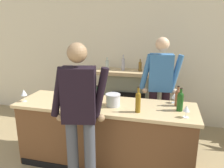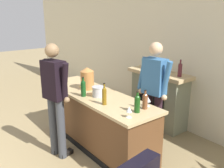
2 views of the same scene
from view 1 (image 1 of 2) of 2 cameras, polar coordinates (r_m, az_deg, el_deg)
The scene contains 14 objects.
wall_back_panel at distance 4.62m, azimuth 4.70°, elevation 7.10°, with size 12.00×0.07×2.75m.
bar_counter at distance 3.28m, azimuth -1.85°, elevation -12.97°, with size 2.52×0.76×0.94m.
fireplace_stone at distance 4.54m, azimuth 4.77°, elevation -3.35°, with size 1.34×0.52×1.45m.
person_customer at distance 2.46m, azimuth -8.40°, elevation -8.63°, with size 0.65×0.36×1.85m.
person_bartender at distance 3.55m, azimuth 12.38°, elevation -1.37°, with size 0.66×0.34×1.85m.
copper_dispenser at distance 3.16m, azimuth -7.46°, elevation -1.01°, with size 0.24×0.28×0.40m.
ice_bucket_steel at distance 2.99m, azimuth 0.24°, elevation -4.18°, with size 0.20×0.20×0.17m.
wine_bottle_port_short at distance 2.84m, azimuth -3.85°, elevation -3.90°, with size 0.08×0.08×0.33m.
wine_bottle_merlot_tall at distance 3.11m, azimuth 16.79°, elevation -3.24°, with size 0.08×0.08×0.28m.
wine_bottle_chardonnay_pale at distance 2.94m, azimuth 17.39°, elevation -4.14°, with size 0.08×0.08×0.31m.
wine_bottle_riesling_slim at distance 2.77m, azimuth 6.81°, elevation -4.46°, with size 0.07×0.07×0.34m.
wine_glass_front_right at distance 3.21m, azimuth 15.97°, elevation -3.04°, with size 0.08×0.08×0.15m.
wine_glass_mid_counter at distance 3.38m, azimuth -22.04°, elevation -2.14°, with size 0.09×0.09×0.18m.
wine_glass_near_bucket at distance 2.76m, azimuth 18.87°, elevation -6.21°, with size 0.08×0.08×0.15m.
Camera 1 is at (0.78, 0.11, 2.02)m, focal length 35.00 mm.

